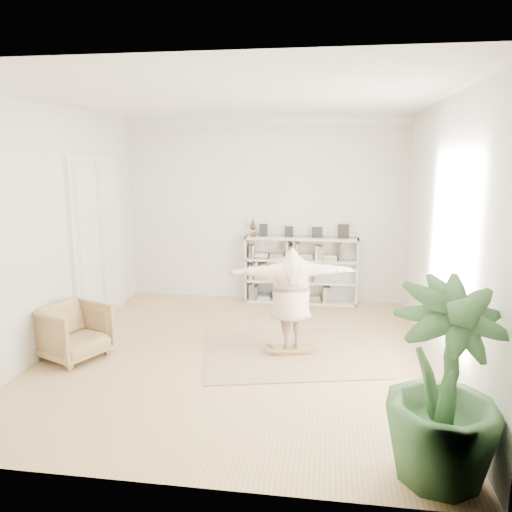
{
  "coord_description": "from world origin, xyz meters",
  "views": [
    {
      "loc": [
        1.27,
        -6.76,
        2.84
      ],
      "look_at": [
        0.21,
        0.4,
        1.4
      ],
      "focal_mm": 35.0,
      "sensor_mm": 36.0,
      "label": 1
    }
  ],
  "objects_px": {
    "bookshelf": "(300,271)",
    "rocker_board": "(291,349)",
    "person": "(291,296)",
    "armchair": "(73,332)",
    "houseplant": "(445,384)"
  },
  "relations": [
    {
      "from": "person",
      "to": "armchair",
      "type": "bearing_deg",
      "value": -1.56
    },
    {
      "from": "bookshelf",
      "to": "rocker_board",
      "type": "distance_m",
      "value": 2.71
    },
    {
      "from": "armchair",
      "to": "person",
      "type": "relative_size",
      "value": 0.47
    },
    {
      "from": "rocker_board",
      "to": "houseplant",
      "type": "height_order",
      "value": "houseplant"
    },
    {
      "from": "bookshelf",
      "to": "houseplant",
      "type": "distance_m",
      "value": 5.59
    },
    {
      "from": "rocker_board",
      "to": "person",
      "type": "distance_m",
      "value": 0.81
    },
    {
      "from": "bookshelf",
      "to": "person",
      "type": "distance_m",
      "value": 2.66
    },
    {
      "from": "rocker_board",
      "to": "houseplant",
      "type": "relative_size",
      "value": 0.32
    },
    {
      "from": "bookshelf",
      "to": "person",
      "type": "xyz_separation_m",
      "value": [
        0.02,
        -2.65,
        0.24
      ]
    },
    {
      "from": "armchair",
      "to": "rocker_board",
      "type": "xyz_separation_m",
      "value": [
        3.06,
        0.61,
        -0.32
      ]
    },
    {
      "from": "armchair",
      "to": "houseplant",
      "type": "bearing_deg",
      "value": -89.92
    },
    {
      "from": "rocker_board",
      "to": "bookshelf",
      "type": "bearing_deg",
      "value": 77.5
    },
    {
      "from": "bookshelf",
      "to": "person",
      "type": "relative_size",
      "value": 1.2
    },
    {
      "from": "armchair",
      "to": "houseplant",
      "type": "distance_m",
      "value": 5.08
    },
    {
      "from": "bookshelf",
      "to": "rocker_board",
      "type": "xyz_separation_m",
      "value": [
        0.02,
        -2.65,
        -0.57
      ]
    }
  ]
}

